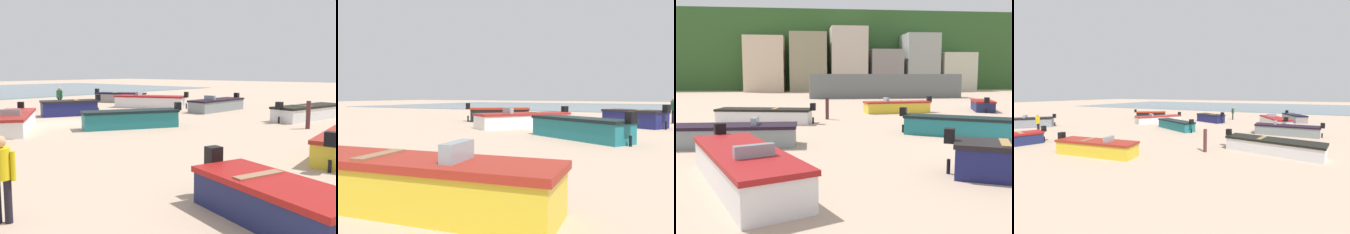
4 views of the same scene
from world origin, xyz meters
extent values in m
plane|color=tan|center=(0.00, 0.00, 0.00)|extent=(160.00, 160.00, 0.00)
cube|color=#1E7079|center=(-1.20, 4.12, 0.37)|extent=(4.52, 3.22, 0.75)
cube|color=black|center=(-1.20, 4.12, 0.81)|extent=(4.65, 3.34, 0.12)
cube|color=black|center=(-3.34, 5.32, 0.99)|extent=(0.40, 0.42, 0.40)
cylinder|color=black|center=(-3.34, 5.32, 0.19)|extent=(0.14, 0.14, 0.37)
cube|color=silver|center=(-10.17, 9.36, 0.35)|extent=(5.30, 2.40, 0.70)
cube|color=black|center=(-10.17, 9.36, 0.76)|extent=(5.42, 2.50, 0.12)
cube|color=black|center=(-7.48, 8.83, 0.94)|extent=(0.34, 0.37, 0.40)
cylinder|color=black|center=(-7.48, 8.83, 0.17)|extent=(0.12, 0.12, 0.35)
cube|color=olive|center=(-9.54, 9.24, 0.81)|extent=(0.47, 1.24, 0.08)
cube|color=navy|center=(-2.34, -2.56, 0.41)|extent=(3.52, 2.57, 0.83)
cube|color=black|center=(-2.34, -2.56, 0.89)|extent=(3.64, 2.69, 0.12)
cube|color=black|center=(-3.99, -1.80, 1.07)|extent=(0.39, 0.41, 0.40)
cylinder|color=black|center=(-3.99, -1.80, 0.21)|extent=(0.13, 0.13, 0.41)
cube|color=#9D7543|center=(-2.71, -2.39, 0.94)|extent=(0.69, 1.13, 0.08)
cube|color=gray|center=(-11.20, -7.61, 0.37)|extent=(2.83, 4.43, 0.73)
cube|color=black|center=(-11.20, -7.61, 0.79)|extent=(2.94, 4.55, 0.12)
cube|color=black|center=(-10.32, -9.74, 0.97)|extent=(0.40, 0.38, 0.40)
cylinder|color=black|center=(-10.32, -9.74, 0.18)|extent=(0.13, 0.13, 0.37)
cube|color=#8C7451|center=(-11.00, -8.10, 0.84)|extent=(1.13, 0.65, 0.08)
cube|color=silver|center=(-9.40, -2.32, 0.39)|extent=(3.49, 5.36, 0.79)
cube|color=maroon|center=(-9.40, -2.32, 0.85)|extent=(3.60, 5.49, 0.12)
cube|color=black|center=(-10.53, 0.22, 1.03)|extent=(0.41, 0.39, 0.40)
cylinder|color=black|center=(-10.53, 0.22, 0.20)|extent=(0.13, 0.13, 0.39)
cube|color=#8C9EA8|center=(-9.03, -3.15, 1.05)|extent=(0.91, 0.55, 0.28)
cube|color=navy|center=(5.28, 14.69, 0.33)|extent=(2.27, 3.53, 0.66)
cube|color=maroon|center=(5.28, 14.69, 0.72)|extent=(2.38, 3.65, 0.12)
cube|color=black|center=(4.70, 12.96, 0.90)|extent=(0.39, 0.37, 0.40)
cylinder|color=black|center=(4.70, 12.96, 0.17)|extent=(0.13, 0.13, 0.33)
cube|color=#996D4E|center=(5.15, 14.30, 0.77)|extent=(1.12, 0.58, 0.08)
cube|color=black|center=(1.01, 14.28, 0.93)|extent=(0.32, 0.35, 0.40)
cylinder|color=black|center=(1.01, 14.28, 0.17)|extent=(0.11, 0.11, 0.35)
cube|color=white|center=(2.91, 0.56, 0.34)|extent=(4.17, 5.00, 0.68)
cube|color=maroon|center=(2.91, 0.56, 0.74)|extent=(4.29, 5.13, 0.12)
cube|color=black|center=(1.31, -1.66, 0.92)|extent=(0.42, 0.41, 0.40)
cylinder|color=black|center=(1.31, -1.66, 0.17)|extent=(0.14, 0.14, 0.34)
cube|color=#8C9EA8|center=(3.43, 1.28, 0.94)|extent=(0.83, 0.67, 0.28)
cube|color=#966746|center=(2.53, 0.04, 0.79)|extent=(1.15, 0.92, 0.08)
cube|color=gray|center=(-10.63, 2.81, 0.35)|extent=(4.71, 1.46, 0.70)
cube|color=black|center=(-10.63, 2.81, 0.76)|extent=(4.81, 1.54, 0.12)
cube|color=black|center=(-13.16, 2.85, 0.94)|extent=(0.28, 0.32, 0.40)
cylinder|color=black|center=(-13.16, 2.85, 0.18)|extent=(0.10, 0.10, 0.35)
cube|color=#8C9EA8|center=(-9.81, 2.80, 0.96)|extent=(0.21, 0.83, 0.28)
cylinder|color=#502A2D|center=(-6.58, 10.72, 0.67)|extent=(0.21, 0.21, 1.34)
cylinder|color=black|center=(8.48, 11.05, 0.41)|extent=(0.20, 0.20, 0.82)
cylinder|color=gold|center=(8.55, 10.97, 1.11)|extent=(0.48, 0.48, 0.58)
cylinder|color=gold|center=(8.40, 11.14, 1.07)|extent=(0.13, 0.13, 0.54)
sphere|color=tan|center=(8.55, 10.97, 1.51)|extent=(0.31, 0.31, 0.22)
cylinder|color=black|center=(-4.07, -6.32, 0.41)|extent=(0.17, 0.17, 0.82)
cylinder|color=black|center=(-4.13, -6.12, 0.41)|extent=(0.17, 0.17, 0.82)
cylinder|color=#205833|center=(-4.10, -6.22, 1.11)|extent=(0.42, 0.42, 0.58)
cylinder|color=#205833|center=(-4.04, -6.43, 1.07)|extent=(0.11, 0.11, 0.54)
cylinder|color=#205833|center=(-4.16, -6.01, 1.07)|extent=(0.11, 0.11, 0.54)
sphere|color=tan|center=(-4.10, -6.22, 1.51)|extent=(0.27, 0.27, 0.22)
camera|label=1|loc=(11.75, 17.72, 2.78)|focal=41.59mm
camera|label=2|loc=(-5.24, 18.11, 1.76)|focal=38.66mm
camera|label=3|loc=(-7.89, -11.28, 2.75)|focal=39.10mm
camera|label=4|loc=(-11.11, 23.05, 3.41)|focal=24.52mm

